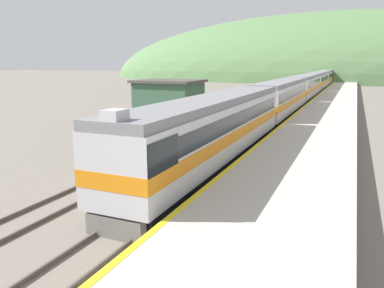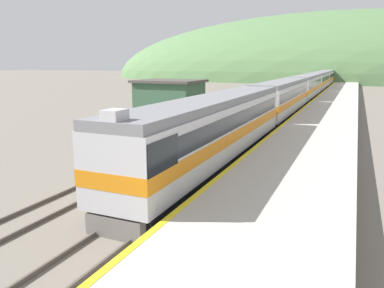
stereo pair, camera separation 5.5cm
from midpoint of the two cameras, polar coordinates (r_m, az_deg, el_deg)
name	(u,v)px [view 1 (the left image)]	position (r m, az deg, el deg)	size (l,w,h in m)	color
track_main	(305,100)	(62.26, 16.75, 6.37)	(1.52, 180.00, 0.16)	#4C443D
track_siding	(279,100)	(62.85, 13.12, 6.62)	(1.52, 180.00, 0.16)	#4C443D
platform	(327,116)	(42.00, 19.81, 4.08)	(5.80, 140.00, 0.94)	#BCB5A5
distant_hills	(334,79)	(147.28, 20.85, 9.18)	(177.42, 79.84, 47.21)	#517547
station_shed	(169,102)	(36.91, -3.55, 6.43)	(6.12, 5.20, 4.31)	#385B42
express_train_lead_car	(214,129)	(21.34, 3.31, 2.27)	(2.90, 20.52, 4.43)	black
carriage_second	(281,98)	(41.55, 13.41, 6.82)	(2.89, 19.28, 4.07)	black
carriage_third	(305,87)	(61.45, 16.80, 8.30)	(2.89, 19.28, 4.07)	black
carriage_fourth	(317,81)	(81.48, 18.53, 9.04)	(2.89, 19.28, 4.07)	black
carriage_fifth	(325,78)	(101.56, 19.59, 9.48)	(2.89, 19.28, 4.07)	black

